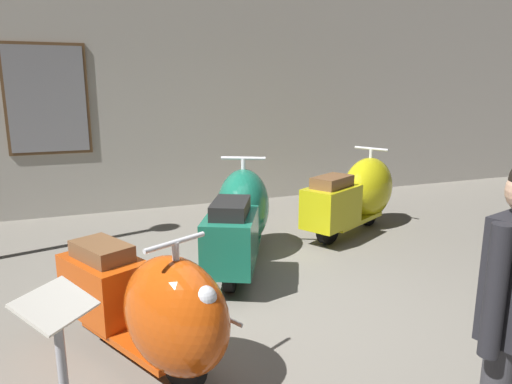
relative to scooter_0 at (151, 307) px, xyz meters
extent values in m
plane|color=slate|center=(1.10, 0.29, -0.45)|extent=(60.00, 60.00, 0.00)
cube|color=#ADA89E|center=(1.10, 4.40, 1.34)|extent=(18.00, 0.20, 3.57)
cube|color=brown|center=(-0.74, 4.28, 1.24)|extent=(1.09, 0.03, 1.52)
cube|color=gray|center=(-0.74, 4.26, 1.24)|extent=(1.01, 0.01, 1.44)
cylinder|color=black|center=(0.14, -0.28, -0.25)|extent=(0.25, 0.39, 0.40)
cylinder|color=silver|center=(0.14, -0.28, -0.25)|extent=(0.17, 0.20, 0.18)
cylinder|color=black|center=(-0.29, 0.56, -0.25)|extent=(0.25, 0.39, 0.40)
cylinder|color=silver|center=(-0.29, 0.56, -0.25)|extent=(0.17, 0.20, 0.18)
cube|color=#C6470F|center=(-0.07, 0.14, -0.27)|extent=(0.74, 1.00, 0.05)
ellipsoid|color=#C6470F|center=(0.12, -0.23, 0.03)|extent=(0.84, 0.97, 0.75)
cube|color=#C6470F|center=(-0.27, 0.53, -0.03)|extent=(0.66, 0.78, 0.44)
cube|color=brown|center=(-0.27, 0.53, 0.25)|extent=(0.46, 0.55, 0.12)
sphere|color=silver|center=(0.24, -0.48, 0.24)|extent=(0.15, 0.15, 0.15)
cylinder|color=silver|center=(0.13, -0.26, 0.38)|extent=(0.04, 0.04, 0.28)
cylinder|color=silver|center=(0.13, -0.26, 0.52)|extent=(0.40, 0.23, 0.03)
cube|color=silver|center=(0.34, -0.12, -0.02)|extent=(0.31, 0.60, 0.02)
cylinder|color=black|center=(1.33, 1.95, -0.22)|extent=(0.28, 0.44, 0.45)
cylinder|color=silver|center=(1.33, 1.95, -0.22)|extent=(0.18, 0.23, 0.20)
cylinder|color=black|center=(0.86, 1.00, -0.22)|extent=(0.28, 0.44, 0.45)
cylinder|color=silver|center=(0.86, 1.00, -0.22)|extent=(0.18, 0.23, 0.20)
cube|color=#196B51|center=(1.09, 1.47, -0.25)|extent=(0.83, 1.13, 0.06)
ellipsoid|color=#196B51|center=(1.30, 1.90, 0.10)|extent=(0.94, 1.10, 0.85)
cube|color=#196B51|center=(0.88, 1.04, 0.02)|extent=(0.74, 0.88, 0.49)
cube|color=black|center=(0.88, 1.04, 0.34)|extent=(0.52, 0.62, 0.13)
sphere|color=silver|center=(1.44, 2.19, 0.33)|extent=(0.17, 0.17, 0.17)
cylinder|color=silver|center=(1.32, 1.93, 0.49)|extent=(0.05, 0.05, 0.31)
cylinder|color=silver|center=(1.32, 1.93, 0.64)|extent=(0.46, 0.25, 0.04)
cube|color=silver|center=(1.04, 2.03, 0.04)|extent=(0.34, 0.68, 0.03)
cylinder|color=black|center=(3.27, 2.35, -0.23)|extent=(0.42, 0.29, 0.43)
cylinder|color=silver|center=(3.27, 2.35, -0.23)|extent=(0.22, 0.19, 0.20)
cylinder|color=black|center=(2.37, 1.85, -0.23)|extent=(0.42, 0.29, 0.43)
cylinder|color=silver|center=(2.37, 1.85, -0.23)|extent=(0.22, 0.19, 0.20)
cube|color=gold|center=(2.82, 2.10, -0.25)|extent=(1.09, 0.84, 0.05)
ellipsoid|color=gold|center=(3.22, 2.32, 0.08)|extent=(1.07, 0.93, 0.82)
cube|color=gold|center=(2.41, 1.87, 0.01)|extent=(0.86, 0.74, 0.48)
cube|color=brown|center=(2.41, 1.87, 0.31)|extent=(0.60, 0.52, 0.13)
sphere|color=silver|center=(3.49, 2.47, 0.31)|extent=(0.16, 0.16, 0.16)
cylinder|color=silver|center=(3.25, 2.34, 0.46)|extent=(0.05, 0.05, 0.30)
cylinder|color=silver|center=(3.25, 2.34, 0.61)|extent=(0.26, 0.43, 0.03)
cube|color=silver|center=(3.09, 2.56, 0.02)|extent=(0.64, 0.36, 0.03)
cylinder|color=#232328|center=(1.18, -1.58, 0.61)|extent=(0.09, 0.09, 0.57)
cube|color=silver|center=(-0.51, -0.80, 0.48)|extent=(0.38, 0.39, 0.12)
camera|label=1|loc=(-0.35, -2.89, 1.42)|focal=32.75mm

